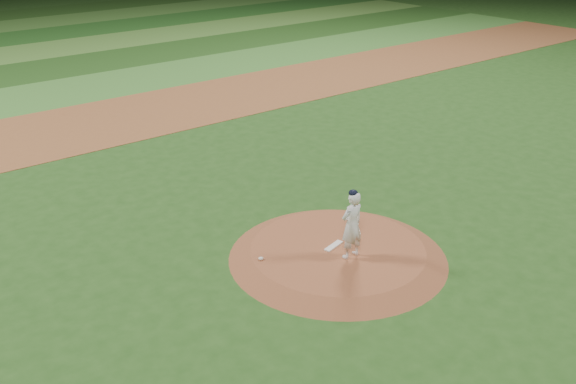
{
  "coord_description": "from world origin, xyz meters",
  "views": [
    {
      "loc": [
        -9.79,
        -10.2,
        8.18
      ],
      "look_at": [
        0.0,
        2.0,
        1.1
      ],
      "focal_mm": 40.0,
      "sensor_mm": 36.0,
      "label": 1
    }
  ],
  "objects_px": {
    "pitching_rubber": "(334,246)",
    "rosin_bag": "(261,258)",
    "pitcher_on_mound": "(352,224)",
    "pitchers_mound": "(338,253)"
  },
  "relations": [
    {
      "from": "rosin_bag",
      "to": "pitcher_on_mound",
      "type": "distance_m",
      "value": 2.35
    },
    {
      "from": "pitching_rubber",
      "to": "rosin_bag",
      "type": "relative_size",
      "value": 5.07
    },
    {
      "from": "pitching_rubber",
      "to": "rosin_bag",
      "type": "bearing_deg",
      "value": 147.04
    },
    {
      "from": "rosin_bag",
      "to": "pitcher_on_mound",
      "type": "relative_size",
      "value": 0.07
    },
    {
      "from": "pitcher_on_mound",
      "to": "pitching_rubber",
      "type": "bearing_deg",
      "value": 88.35
    },
    {
      "from": "pitchers_mound",
      "to": "pitching_rubber",
      "type": "distance_m",
      "value": 0.2
    },
    {
      "from": "pitchers_mound",
      "to": "rosin_bag",
      "type": "distance_m",
      "value": 2.0
    },
    {
      "from": "pitchers_mound",
      "to": "rosin_bag",
      "type": "bearing_deg",
      "value": 157.51
    },
    {
      "from": "rosin_bag",
      "to": "pitcher_on_mound",
      "type": "height_order",
      "value": "pitcher_on_mound"
    },
    {
      "from": "pitchers_mound",
      "to": "pitching_rubber",
      "type": "height_order",
      "value": "pitching_rubber"
    }
  ]
}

